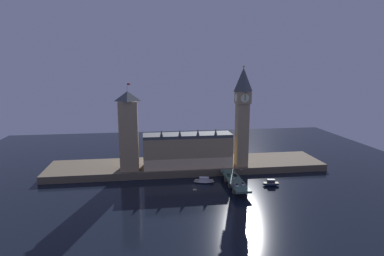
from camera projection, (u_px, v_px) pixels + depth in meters
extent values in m
plane|color=black|center=(195.00, 186.00, 224.39)|extent=(400.00, 400.00, 0.00)
cube|color=brown|center=(188.00, 166.00, 261.84)|extent=(220.00, 42.00, 5.46)
cube|color=tan|center=(188.00, 152.00, 249.96)|extent=(68.28, 18.42, 23.51)
cube|color=beige|center=(189.00, 164.00, 242.27)|extent=(68.28, 0.20, 8.46)
cube|color=#42474C|center=(188.00, 135.00, 247.56)|extent=(68.28, 16.94, 2.40)
cone|color=#42474C|center=(161.00, 133.00, 236.44)|extent=(2.40, 2.40, 5.17)
cone|color=#42474C|center=(180.00, 133.00, 238.30)|extent=(2.40, 2.40, 5.17)
cone|color=#42474C|center=(198.00, 132.00, 240.17)|extent=(2.40, 2.40, 5.17)
cone|color=#42474C|center=(216.00, 132.00, 242.04)|extent=(2.40, 2.40, 5.17)
cube|color=tan|center=(242.00, 135.00, 249.69)|extent=(8.94, 8.94, 49.25)
cube|color=tan|center=(243.00, 98.00, 244.29)|extent=(10.55, 10.55, 9.04)
cylinder|color=beige|center=(245.00, 98.00, 239.04)|extent=(6.43, 0.25, 6.43)
cylinder|color=beige|center=(241.00, 97.00, 249.55)|extent=(6.43, 0.25, 6.43)
cylinder|color=beige|center=(250.00, 97.00, 245.03)|extent=(0.25, 6.43, 6.43)
cylinder|color=beige|center=(236.00, 98.00, 243.56)|extent=(0.25, 6.43, 6.43)
cube|color=black|center=(245.00, 98.00, 238.77)|extent=(0.36, 0.10, 4.83)
pyramid|color=#42474C|center=(243.00, 80.00, 241.80)|extent=(10.55, 10.55, 17.94)
sphere|color=gold|center=(244.00, 66.00, 239.99)|extent=(1.60, 1.60, 1.60)
cube|color=tan|center=(129.00, 136.00, 239.89)|extent=(13.69, 13.69, 52.11)
pyramid|color=#42474C|center=(127.00, 96.00, 234.40)|extent=(13.96, 13.96, 7.17)
cylinder|color=#99999E|center=(127.00, 87.00, 233.18)|extent=(0.24, 0.24, 6.00)
cube|color=red|center=(128.00, 84.00, 232.95)|extent=(2.00, 0.08, 1.20)
cube|color=#476656|center=(235.00, 180.00, 222.36)|extent=(10.03, 46.00, 1.40)
cube|color=brown|center=(239.00, 190.00, 211.68)|extent=(8.53, 3.20, 4.13)
cube|color=brown|center=(234.00, 184.00, 222.87)|extent=(8.53, 3.20, 4.13)
cube|color=brown|center=(230.00, 178.00, 234.06)|extent=(8.53, 3.20, 4.13)
cube|color=#235633|center=(229.00, 175.00, 229.29)|extent=(1.80, 4.18, 0.73)
cube|color=black|center=(229.00, 174.00, 229.18)|extent=(1.47, 1.88, 0.45)
cylinder|color=black|center=(227.00, 175.00, 230.48)|extent=(0.22, 0.64, 0.64)
cylinder|color=black|center=(229.00, 175.00, 230.71)|extent=(0.22, 0.64, 0.64)
cylinder|color=black|center=(228.00, 176.00, 227.96)|extent=(0.22, 0.64, 0.64)
cylinder|color=black|center=(230.00, 176.00, 228.19)|extent=(0.22, 0.64, 0.64)
cube|color=white|center=(237.00, 185.00, 209.22)|extent=(1.87, 4.25, 0.76)
cube|color=black|center=(237.00, 184.00, 209.11)|extent=(1.54, 1.91, 0.45)
cylinder|color=black|center=(235.00, 185.00, 210.42)|extent=(0.22, 0.64, 0.64)
cylinder|color=black|center=(237.00, 185.00, 210.66)|extent=(0.22, 0.64, 0.64)
cylinder|color=black|center=(236.00, 186.00, 207.86)|extent=(0.22, 0.64, 0.64)
cylinder|color=black|center=(238.00, 186.00, 208.10)|extent=(0.22, 0.64, 0.64)
cube|color=silver|center=(243.00, 184.00, 211.17)|extent=(1.81, 4.48, 0.82)
cube|color=black|center=(243.00, 183.00, 211.05)|extent=(1.48, 2.02, 0.45)
cylinder|color=black|center=(244.00, 185.00, 209.98)|extent=(0.22, 0.64, 0.64)
cylinder|color=black|center=(242.00, 185.00, 209.75)|extent=(0.22, 0.64, 0.64)
cylinder|color=black|center=(243.00, 184.00, 212.68)|extent=(0.22, 0.64, 0.64)
cylinder|color=black|center=(241.00, 184.00, 212.45)|extent=(0.22, 0.64, 0.64)
cube|color=black|center=(235.00, 175.00, 229.13)|extent=(1.99, 3.93, 0.74)
cube|color=black|center=(235.00, 174.00, 229.02)|extent=(1.63, 1.77, 0.45)
cylinder|color=black|center=(237.00, 176.00, 228.12)|extent=(0.22, 0.64, 0.64)
cylinder|color=black|center=(234.00, 176.00, 227.86)|extent=(0.22, 0.64, 0.64)
cylinder|color=black|center=(236.00, 175.00, 230.49)|extent=(0.22, 0.64, 0.64)
cylinder|color=black|center=(233.00, 175.00, 230.23)|extent=(0.22, 0.64, 0.64)
cylinder|color=black|center=(233.00, 185.00, 210.48)|extent=(0.28, 0.28, 0.75)
cylinder|color=maroon|center=(233.00, 184.00, 210.35)|extent=(0.38, 0.38, 0.63)
sphere|color=tan|center=(233.00, 183.00, 210.27)|extent=(0.20, 0.20, 0.20)
cylinder|color=black|center=(224.00, 172.00, 235.19)|extent=(0.28, 0.28, 0.81)
cylinder|color=#47384C|center=(224.00, 172.00, 235.05)|extent=(0.38, 0.38, 0.67)
sphere|color=tan|center=(224.00, 171.00, 234.97)|extent=(0.22, 0.22, 0.22)
cylinder|color=#2D3333|center=(233.00, 187.00, 207.20)|extent=(0.56, 0.56, 0.50)
cylinder|color=#2D3333|center=(234.00, 183.00, 206.68)|extent=(0.18, 0.18, 5.10)
sphere|color=#F9E5A3|center=(234.00, 178.00, 206.11)|extent=(0.60, 0.60, 0.60)
sphere|color=#F9E5A3|center=(233.00, 179.00, 206.11)|extent=(0.44, 0.44, 0.44)
sphere|color=#F9E5A3|center=(234.00, 179.00, 206.24)|extent=(0.44, 0.44, 0.44)
cylinder|color=#2D3333|center=(241.00, 178.00, 222.84)|extent=(0.56, 0.56, 0.50)
cylinder|color=#2D3333|center=(241.00, 174.00, 222.25)|extent=(0.18, 0.18, 5.91)
sphere|color=#F9E5A3|center=(242.00, 169.00, 221.60)|extent=(0.60, 0.60, 0.60)
sphere|color=#F9E5A3|center=(241.00, 170.00, 221.60)|extent=(0.44, 0.44, 0.44)
sphere|color=#F9E5A3|center=(242.00, 170.00, 221.73)|extent=(0.44, 0.44, 0.44)
cylinder|color=#2D3333|center=(223.00, 172.00, 235.85)|extent=(0.56, 0.56, 0.50)
cylinder|color=#2D3333|center=(223.00, 169.00, 235.37)|extent=(0.18, 0.18, 4.69)
sphere|color=#F9E5A3|center=(223.00, 165.00, 234.83)|extent=(0.60, 0.60, 0.60)
sphere|color=#F9E5A3|center=(222.00, 166.00, 234.84)|extent=(0.44, 0.44, 0.44)
sphere|color=#F9E5A3|center=(224.00, 166.00, 234.96)|extent=(0.44, 0.44, 0.44)
ellipsoid|color=white|center=(204.00, 181.00, 230.54)|extent=(15.58, 7.71, 2.12)
cube|color=tan|center=(204.00, 180.00, 230.36)|extent=(13.64, 6.39, 0.24)
cube|color=silver|center=(204.00, 179.00, 230.14)|extent=(7.17, 4.30, 2.12)
ellipsoid|color=#1E2842|center=(271.00, 184.00, 224.71)|extent=(12.22, 5.71, 2.38)
cube|color=tan|center=(271.00, 183.00, 224.51)|extent=(10.71, 4.69, 0.24)
cube|color=#2D333D|center=(271.00, 181.00, 224.26)|extent=(5.59, 3.27, 2.38)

